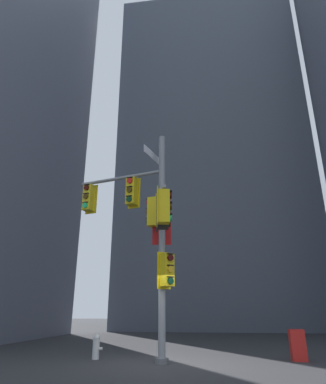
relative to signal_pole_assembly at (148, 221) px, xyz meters
name	(u,v)px	position (x,y,z in m)	size (l,w,h in m)	color
ground	(162,364)	(0.46, 0.13, -4.30)	(120.00, 120.00, 0.00)	#2D2D30
building_mid_block	(210,170)	(2.59, 23.98, 12.06)	(16.91, 16.91, 32.72)	#4C5460
signal_pole_assembly	(148,221)	(0.00, 0.00, 0.00)	(3.79, 2.78, 7.48)	gray
fire_hydrant	(96,346)	(-1.78, 0.82, -3.90)	(0.33, 0.23, 0.75)	silver
newspaper_box	(298,345)	(4.60, 1.28, -3.84)	(0.45, 0.36, 0.91)	red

